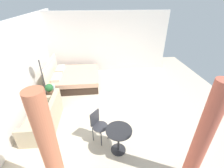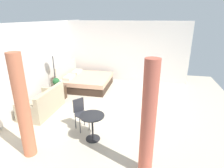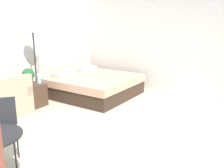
{
  "view_description": "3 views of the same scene",
  "coord_description": "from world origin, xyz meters",
  "px_view_note": "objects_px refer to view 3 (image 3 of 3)",
  "views": [
    {
      "loc": [
        -4.56,
        0.56,
        3.46
      ],
      "look_at": [
        0.39,
        0.04,
        0.61
      ],
      "focal_mm": 25.04,
      "sensor_mm": 36.0,
      "label": 1
    },
    {
      "loc": [
        -5.91,
        -1.24,
        3.06
      ],
      "look_at": [
        0.47,
        0.13,
        0.69
      ],
      "focal_mm": 30.0,
      "sensor_mm": 36.0,
      "label": 2
    },
    {
      "loc": [
        -3.16,
        -2.2,
        1.84
      ],
      "look_at": [
        0.66,
        0.32,
        0.68
      ],
      "focal_mm": 38.07,
      "sensor_mm": 36.0,
      "label": 3
    }
  ],
  "objects_px": {
    "vase": "(39,78)",
    "floor_lamp": "(33,35)",
    "bed": "(93,84)",
    "nightstand": "(35,95)",
    "cafe_chair_near_window": "(3,124)",
    "potted_plant": "(28,76)"
  },
  "relations": [
    {
      "from": "vase",
      "to": "cafe_chair_near_window",
      "type": "height_order",
      "value": "cafe_chair_near_window"
    },
    {
      "from": "nightstand",
      "to": "cafe_chair_near_window",
      "type": "height_order",
      "value": "cafe_chair_near_window"
    },
    {
      "from": "potted_plant",
      "to": "vase",
      "type": "bearing_deg",
      "value": -19.15
    },
    {
      "from": "vase",
      "to": "floor_lamp",
      "type": "height_order",
      "value": "floor_lamp"
    },
    {
      "from": "bed",
      "to": "floor_lamp",
      "type": "relative_size",
      "value": 1.09
    },
    {
      "from": "bed",
      "to": "vase",
      "type": "xyz_separation_m",
      "value": [
        -1.33,
        0.52,
        0.35
      ]
    },
    {
      "from": "vase",
      "to": "floor_lamp",
      "type": "xyz_separation_m",
      "value": [
        0.22,
        0.36,
        0.95
      ]
    },
    {
      "from": "nightstand",
      "to": "cafe_chair_near_window",
      "type": "distance_m",
      "value": 2.33
    },
    {
      "from": "nightstand",
      "to": "potted_plant",
      "type": "relative_size",
      "value": 1.4
    },
    {
      "from": "bed",
      "to": "potted_plant",
      "type": "relative_size",
      "value": 5.41
    },
    {
      "from": "bed",
      "to": "nightstand",
      "type": "xyz_separation_m",
      "value": [
        -1.45,
        0.56,
        -0.02
      ]
    },
    {
      "from": "vase",
      "to": "floor_lamp",
      "type": "relative_size",
      "value": 0.12
    },
    {
      "from": "potted_plant",
      "to": "vase",
      "type": "height_order",
      "value": "potted_plant"
    },
    {
      "from": "bed",
      "to": "floor_lamp",
      "type": "distance_m",
      "value": 1.93
    },
    {
      "from": "vase",
      "to": "floor_lamp",
      "type": "distance_m",
      "value": 1.04
    },
    {
      "from": "bed",
      "to": "cafe_chair_near_window",
      "type": "relative_size",
      "value": 2.25
    },
    {
      "from": "potted_plant",
      "to": "cafe_chair_near_window",
      "type": "bearing_deg",
      "value": -135.95
    },
    {
      "from": "bed",
      "to": "cafe_chair_near_window",
      "type": "distance_m",
      "value": 3.33
    },
    {
      "from": "vase",
      "to": "floor_lamp",
      "type": "bearing_deg",
      "value": 58.46
    },
    {
      "from": "cafe_chair_near_window",
      "to": "potted_plant",
      "type": "bearing_deg",
      "value": 44.05
    },
    {
      "from": "vase",
      "to": "cafe_chair_near_window",
      "type": "xyz_separation_m",
      "value": [
        -1.85,
        -1.5,
        -0.08
      ]
    },
    {
      "from": "floor_lamp",
      "to": "bed",
      "type": "bearing_deg",
      "value": -38.54
    }
  ]
}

